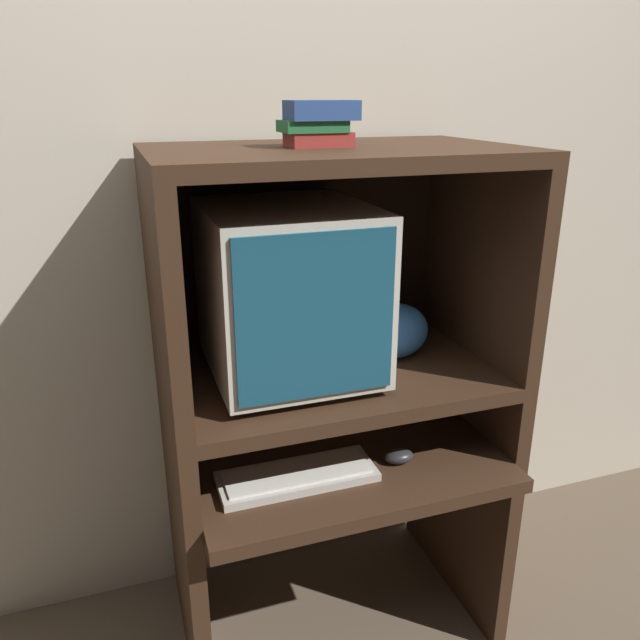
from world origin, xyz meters
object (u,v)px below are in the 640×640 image
(mouse, at_px, (399,456))
(book_stack, at_px, (318,123))
(crt_monitor, at_px, (289,291))
(snack_bag, at_px, (395,331))
(keyboard, at_px, (297,476))

(mouse, distance_m, book_stack, 0.83)
(crt_monitor, distance_m, snack_bag, 0.33)
(keyboard, height_order, snack_bag, snack_bag)
(crt_monitor, distance_m, keyboard, 0.45)
(snack_bag, distance_m, book_stack, 0.57)
(mouse, bearing_deg, keyboard, 178.09)
(book_stack, bearing_deg, keyboard, -123.78)
(snack_bag, bearing_deg, keyboard, -152.48)
(keyboard, distance_m, mouse, 0.27)
(crt_monitor, bearing_deg, keyboard, -101.52)
(mouse, bearing_deg, crt_monitor, 143.69)
(mouse, relative_size, book_stack, 0.45)
(crt_monitor, bearing_deg, book_stack, 1.96)
(keyboard, bearing_deg, book_stack, 56.22)
(mouse, xyz_separation_m, snack_bag, (0.06, 0.18, 0.27))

